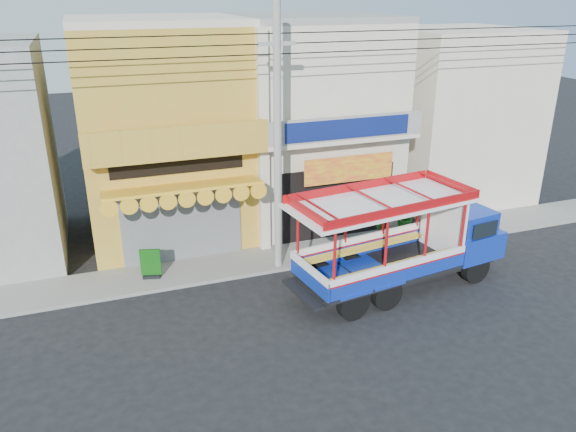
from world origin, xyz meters
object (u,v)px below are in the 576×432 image
Objects in this scene: potted_plant_b at (382,232)px; potted_plant_c at (405,216)px; utility_pole at (282,127)px; songthaew_truck at (414,238)px; green_sign at (151,266)px.

potted_plant_b is 1.75m from potted_plant_c.
potted_plant_b is at bearing 5.71° from utility_pole.
utility_pole reaches higher than potted_plant_b.
utility_pole is at bearing -67.95° from potted_plant_c.
songthaew_truck is (3.64, -2.49, -3.38)m from utility_pole.
potted_plant_b is (8.61, -0.19, 0.04)m from green_sign.
green_sign is at bearing 25.41° from potted_plant_b.
green_sign is at bearing 159.09° from songthaew_truck.
songthaew_truck is at bearing 106.60° from potted_plant_b.
potted_plant_c is (2.03, 3.77, -0.97)m from songthaew_truck.
utility_pole is 6.34m from green_sign.
songthaew_truck is at bearing -34.35° from utility_pole.
songthaew_truck is 3.13m from potted_plant_b.
green_sign is 8.61m from potted_plant_b.
utility_pole reaches higher than potted_plant_c.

